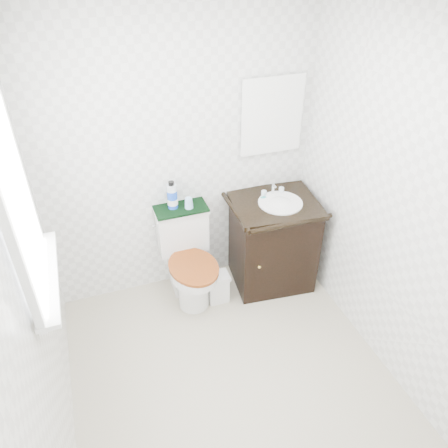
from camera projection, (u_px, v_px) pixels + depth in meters
floor at (233, 379)px, 3.13m from camera, size 2.40×2.40×0.00m
ceiling at (240, 13)px, 1.77m from camera, size 2.40×2.40×0.00m
wall_back at (181, 158)px, 3.38m from camera, size 2.40×0.00×2.40m
wall_front at (358, 446)px, 1.52m from camera, size 2.40×0.00×2.40m
wall_left at (27, 293)px, 2.15m from camera, size 0.00×2.40×2.40m
wall_right at (398, 211)px, 2.75m from camera, size 0.00×2.40×2.40m
window at (16, 206)px, 2.15m from camera, size 0.02×0.70×0.90m
mirror at (272, 116)px, 3.42m from camera, size 0.50×0.02×0.60m
toilet at (188, 262)px, 3.67m from camera, size 0.44×0.65×0.80m
vanity at (273, 240)px, 3.78m from camera, size 0.75×0.66×0.92m
trash_bin at (218, 287)px, 3.72m from camera, size 0.19×0.16×0.28m
towel at (181, 209)px, 3.50m from camera, size 0.42×0.22×0.02m
mouthwash_bottle at (172, 196)px, 3.44m from camera, size 0.08×0.08×0.23m
cup at (189, 203)px, 3.47m from camera, size 0.07×0.07×0.09m
soap_bar at (263, 198)px, 3.60m from camera, size 0.07×0.04×0.02m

